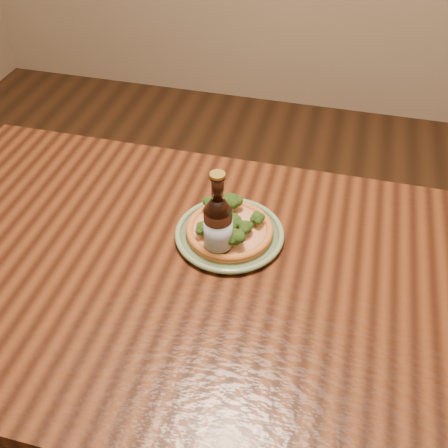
% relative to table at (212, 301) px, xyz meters
% --- Properties ---
extents(table, '(1.60, 0.90, 0.75)m').
position_rel_table_xyz_m(table, '(0.00, 0.00, 0.00)').
color(table, '#44200E').
rests_on(table, ground).
extents(plate, '(0.26, 0.26, 0.02)m').
position_rel_table_xyz_m(plate, '(0.01, 0.13, 0.10)').
color(plate, '#5F7550').
rests_on(plate, table).
extents(pizza, '(0.21, 0.21, 0.07)m').
position_rel_table_xyz_m(pizza, '(0.01, 0.13, 0.12)').
color(pizza, '#AA6026').
rests_on(pizza, plate).
extents(beer_bottle, '(0.06, 0.06, 0.24)m').
position_rel_table_xyz_m(beer_bottle, '(-0.00, 0.06, 0.18)').
color(beer_bottle, black).
rests_on(beer_bottle, table).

